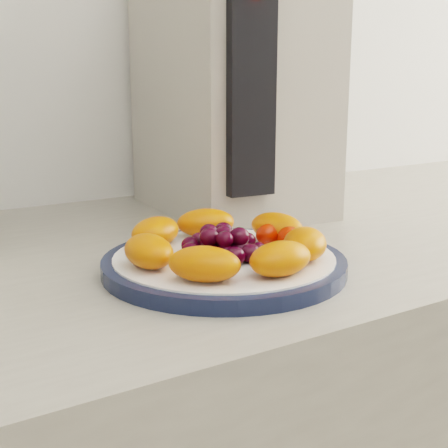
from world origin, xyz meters
TOP-DOWN VIEW (x-y plane):
  - plate_rim at (0.06, 1.08)m, footprint 0.25×0.25m
  - plate_face at (0.06, 1.08)m, footprint 0.23×0.23m
  - appliance_body at (0.23, 1.33)m, footprint 0.23×0.30m
  - appliance_panel at (0.17, 1.19)m, footprint 0.06×0.03m
  - fruit_plate at (0.06, 1.07)m, footprint 0.21×0.21m

SIDE VIEW (x-z plane):
  - plate_rim at x=0.06m, z-range 0.90..0.91m
  - plate_face at x=0.06m, z-range 0.90..0.92m
  - fruit_plate at x=0.06m, z-range 0.92..0.95m
  - appliance_body at x=0.23m, z-range 0.90..1.25m
  - appliance_panel at x=0.17m, z-range 0.95..1.21m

